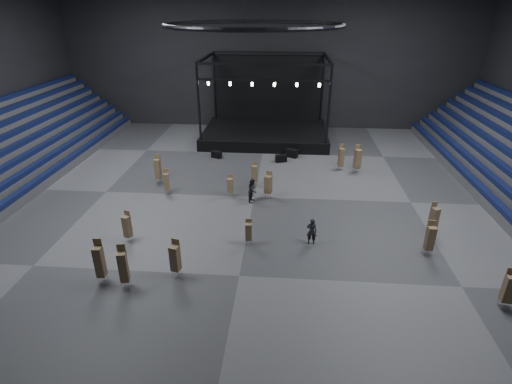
# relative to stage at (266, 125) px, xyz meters

# --- Properties ---
(floor) EXTENTS (50.00, 50.00, 0.00)m
(floor) POSITION_rel_stage_xyz_m (-0.00, -16.24, -1.45)
(floor) COLOR #4C4C4F
(floor) RESTS_ON ground
(wall_back) EXTENTS (50.00, 0.20, 18.00)m
(wall_back) POSITION_rel_stage_xyz_m (-0.00, 4.76, 7.55)
(wall_back) COLOR black
(wall_back) RESTS_ON ground
(wall_front) EXTENTS (50.00, 0.20, 18.00)m
(wall_front) POSITION_rel_stage_xyz_m (-0.00, -37.24, 7.55)
(wall_front) COLOR black
(wall_front) RESTS_ON ground
(stage) EXTENTS (14.00, 10.00, 9.20)m
(stage) POSITION_rel_stage_xyz_m (0.00, 0.00, 0.00)
(stage) COLOR black
(stage) RESTS_ON floor
(truss_ring) EXTENTS (12.30, 12.30, 5.15)m
(truss_ring) POSITION_rel_stage_xyz_m (-0.00, -16.24, 11.55)
(truss_ring) COLOR black
(truss_ring) RESTS_ON ceiling
(flight_case_left) EXTENTS (1.15, 0.89, 0.69)m
(flight_case_left) POSITION_rel_stage_xyz_m (-4.61, -7.35, -1.11)
(flight_case_left) COLOR black
(flight_case_left) RESTS_ON floor
(flight_case_mid) EXTENTS (1.20, 0.87, 0.72)m
(flight_case_mid) POSITION_rel_stage_xyz_m (1.99, -8.01, -1.09)
(flight_case_mid) COLOR black
(flight_case_mid) RESTS_ON floor
(flight_case_right) EXTENTS (1.39, 1.09, 0.83)m
(flight_case_right) POSITION_rel_stage_xyz_m (3.04, -6.52, -1.03)
(flight_case_right) COLOR black
(flight_case_right) RESTS_ON floor
(chair_stack_0) EXTENTS (0.56, 0.56, 2.53)m
(chair_stack_0) POSITION_rel_stage_xyz_m (7.65, -9.68, -0.16)
(chair_stack_0) COLOR silver
(chair_stack_0) RESTS_ON floor
(chair_stack_1) EXTENTS (0.57, 0.57, 2.18)m
(chair_stack_1) POSITION_rel_stage_xyz_m (-0.17, -13.98, -0.32)
(chair_stack_1) COLOR silver
(chair_stack_1) RESTS_ON floor
(chair_stack_2) EXTENTS (0.59, 0.59, 2.38)m
(chair_stack_2) POSITION_rel_stage_xyz_m (-3.61, -26.96, -0.21)
(chair_stack_2) COLOR silver
(chair_stack_2) RESTS_ON floor
(chair_stack_3) EXTENTS (0.55, 0.55, 2.21)m
(chair_stack_3) POSITION_rel_stage_xyz_m (-7.73, -23.56, -0.30)
(chair_stack_3) COLOR silver
(chair_stack_3) RESTS_ON floor
(chair_stack_4) EXTENTS (0.45, 0.45, 1.79)m
(chair_stack_4) POSITION_rel_stage_xyz_m (0.22, -23.28, -0.49)
(chair_stack_4) COLOR silver
(chair_stack_4) RESTS_ON floor
(chair_stack_5) EXTENTS (0.49, 0.49, 2.35)m
(chair_stack_5) POSITION_rel_stage_xyz_m (11.52, -23.61, -0.22)
(chair_stack_5) COLOR silver
(chair_stack_5) RESTS_ON floor
(chair_stack_6) EXTENTS (0.51, 0.51, 2.58)m
(chair_stack_6) POSITION_rel_stage_xyz_m (-8.63, -13.93, -0.13)
(chair_stack_6) COLOR silver
(chair_stack_6) RESTS_ON floor
(chair_stack_7) EXTENTS (0.70, 0.70, 2.70)m
(chair_stack_7) POSITION_rel_stage_xyz_m (9.06, -10.26, -0.05)
(chair_stack_7) COLOR silver
(chair_stack_7) RESTS_ON floor
(chair_stack_8) EXTENTS (0.49, 0.49, 2.74)m
(chair_stack_8) POSITION_rel_stage_xyz_m (-7.64, -27.84, -0.07)
(chair_stack_8) COLOR silver
(chair_stack_8) RESTS_ON floor
(chair_stack_9) EXTENTS (0.55, 0.55, 2.30)m
(chair_stack_9) POSITION_rel_stage_xyz_m (14.00, -28.22, -0.24)
(chair_stack_9) COLOR silver
(chair_stack_9) RESTS_ON floor
(chair_stack_10) EXTENTS (0.44, 0.44, 1.88)m
(chair_stack_10) POSITION_rel_stage_xyz_m (-1.95, -16.25, -0.45)
(chair_stack_10) COLOR silver
(chair_stack_10) RESTS_ON floor
(chair_stack_11) EXTENTS (0.67, 0.67, 2.24)m
(chair_stack_11) POSITION_rel_stage_xyz_m (1.13, -16.23, -0.25)
(chair_stack_11) COLOR silver
(chair_stack_11) RESTS_ON floor
(chair_stack_12) EXTENTS (0.62, 0.62, 2.37)m
(chair_stack_12) POSITION_rel_stage_xyz_m (12.55, -21.03, -0.22)
(chair_stack_12) COLOR silver
(chair_stack_12) RESTS_ON floor
(chair_stack_13) EXTENTS (0.55, 0.55, 2.19)m
(chair_stack_13) POSITION_rel_stage_xyz_m (-7.22, -16.22, -0.32)
(chair_stack_13) COLOR silver
(chair_stack_13) RESTS_ON floor
(chair_stack_14) EXTENTS (0.55, 0.55, 2.66)m
(chair_stack_14) POSITION_rel_stage_xyz_m (-6.17, -28.15, -0.10)
(chair_stack_14) COLOR silver
(chair_stack_14) RESTS_ON floor
(man_center) EXTENTS (0.73, 0.54, 1.85)m
(man_center) POSITION_rel_stage_xyz_m (4.31, -22.90, -0.53)
(man_center) COLOR black
(man_center) RESTS_ON floor
(crew_member) EXTENTS (0.96, 1.10, 1.92)m
(crew_member) POSITION_rel_stage_xyz_m (-0.05, -17.01, -0.49)
(crew_member) COLOR black
(crew_member) RESTS_ON floor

